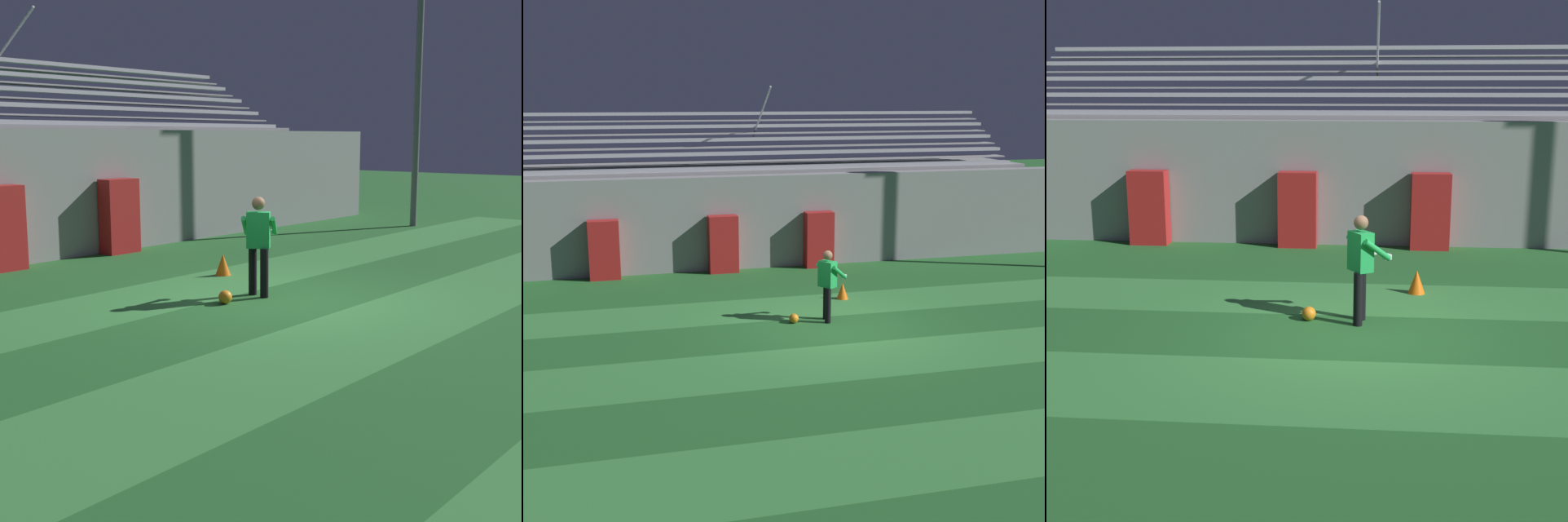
# 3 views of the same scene
# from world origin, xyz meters

# --- Properties ---
(ground_plane) EXTENTS (80.00, 80.00, 0.00)m
(ground_plane) POSITION_xyz_m (0.00, 0.00, 0.00)
(ground_plane) COLOR #236028
(turf_stripe_near) EXTENTS (28.00, 1.96, 0.01)m
(turf_stripe_near) POSITION_xyz_m (0.00, -6.00, 0.00)
(turf_stripe_near) COLOR #38843D
(turf_stripe_near) RESTS_ON ground
(turf_stripe_mid) EXTENTS (28.00, 1.96, 0.01)m
(turf_stripe_mid) POSITION_xyz_m (0.00, -2.08, 0.00)
(turf_stripe_mid) COLOR #38843D
(turf_stripe_mid) RESTS_ON ground
(turf_stripe_far) EXTENTS (28.00, 1.96, 0.01)m
(turf_stripe_far) POSITION_xyz_m (0.00, 1.84, 0.00)
(turf_stripe_far) COLOR #38843D
(turf_stripe_far) RESTS_ON ground
(back_wall) EXTENTS (24.00, 0.60, 2.80)m
(back_wall) POSITION_xyz_m (0.00, 6.50, 1.40)
(back_wall) COLOR gray
(back_wall) RESTS_ON ground
(padding_pillar_gate_left) EXTENTS (0.86, 0.44, 1.70)m
(padding_pillar_gate_left) POSITION_xyz_m (-1.48, 5.95, 0.85)
(padding_pillar_gate_left) COLOR #B21E1E
(padding_pillar_gate_left) RESTS_ON ground
(padding_pillar_gate_right) EXTENTS (0.86, 0.44, 1.70)m
(padding_pillar_gate_right) POSITION_xyz_m (1.48, 5.95, 0.85)
(padding_pillar_gate_right) COLOR #B21E1E
(padding_pillar_gate_right) RESTS_ON ground
(padding_pillar_far_left) EXTENTS (0.86, 0.44, 1.70)m
(padding_pillar_far_left) POSITION_xyz_m (-4.90, 5.95, 0.85)
(padding_pillar_far_left) COLOR #B21E1E
(padding_pillar_far_left) RESTS_ON ground
(bleacher_stand) EXTENTS (18.00, 4.05, 5.43)m
(bleacher_stand) POSITION_xyz_m (0.00, 8.84, 1.50)
(bleacher_stand) COLOR gray
(bleacher_stand) RESTS_ON ground
(goalkeeper) EXTENTS (0.71, 0.74, 1.67)m
(goalkeeper) POSITION_xyz_m (0.04, 0.56, 0.95)
(goalkeeper) COLOR black
(goalkeeper) RESTS_ON ground
(soccer_ball) EXTENTS (0.22, 0.22, 0.22)m
(soccer_ball) POSITION_xyz_m (-0.76, 0.59, 0.11)
(soccer_ball) COLOR orange
(soccer_ball) RESTS_ON ground
(traffic_cone) EXTENTS (0.30, 0.30, 0.42)m
(traffic_cone) POSITION_xyz_m (0.99, 2.27, 0.21)
(traffic_cone) COLOR orange
(traffic_cone) RESTS_ON ground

